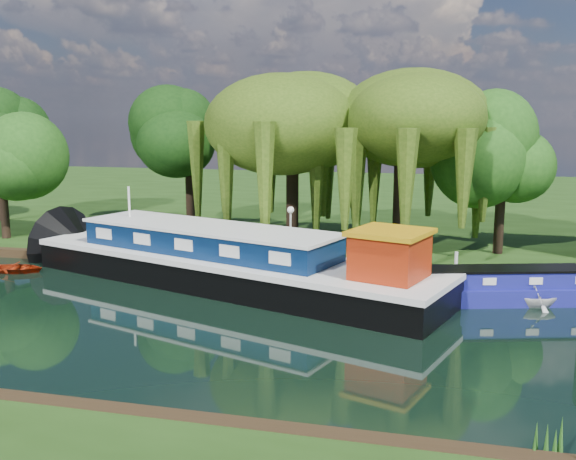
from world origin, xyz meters
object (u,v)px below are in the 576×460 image
(narrowboat, at_px, (506,289))
(red_dinghy, at_px, (17,272))
(dutch_barge, at_px, (230,262))
(white_cruiser, at_px, (536,307))

(narrowboat, xyz_separation_m, red_dinghy, (-23.37, -0.26, -0.57))
(dutch_barge, xyz_separation_m, red_dinghy, (-11.29, -0.10, -1.09))
(dutch_barge, height_order, red_dinghy, dutch_barge)
(narrowboat, relative_size, white_cruiser, 5.66)
(dutch_barge, bearing_deg, red_dinghy, -160.88)
(dutch_barge, bearing_deg, narrowboat, 19.40)
(red_dinghy, height_order, white_cruiser, white_cruiser)
(red_dinghy, distance_m, white_cruiser, 24.57)
(narrowboat, bearing_deg, white_cruiser, -35.63)
(narrowboat, distance_m, red_dinghy, 23.38)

